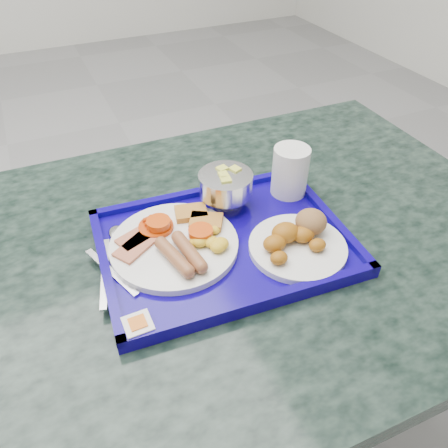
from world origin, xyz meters
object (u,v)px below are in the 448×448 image
at_px(fruit_bowl, 226,185).
at_px(juice_cup, 290,170).
at_px(table, 217,308).
at_px(tray, 224,244).
at_px(bread_plate, 298,239).
at_px(main_plate, 178,242).

relative_size(fruit_bowl, juice_cup, 1.04).
distance_m(table, fruit_bowl, 0.27).
relative_size(tray, bread_plate, 2.68).
xyz_separation_m(main_plate, fruit_bowl, (0.13, 0.08, 0.03)).
bearing_deg(tray, main_plate, 165.44).
relative_size(tray, juice_cup, 4.57).
xyz_separation_m(table, bread_plate, (0.12, -0.09, 0.23)).
xyz_separation_m(tray, main_plate, (-0.08, 0.02, 0.02)).
bearing_deg(bread_plate, table, 142.46).
bearing_deg(juice_cup, table, -162.11).
relative_size(table, tray, 2.69).
relative_size(table, main_plate, 5.48).
height_order(table, bread_plate, bread_plate).
distance_m(main_plate, fruit_bowl, 0.15).
bearing_deg(table, bread_plate, -37.54).
bearing_deg(main_plate, tray, -14.56).
relative_size(tray, fruit_bowl, 4.38).
height_order(main_plate, fruit_bowl, fruit_bowl).
distance_m(bread_plate, juice_cup, 0.17).
xyz_separation_m(bread_plate, juice_cup, (0.07, 0.15, 0.04)).
bearing_deg(bread_plate, tray, 149.04).
relative_size(table, juice_cup, 12.30).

